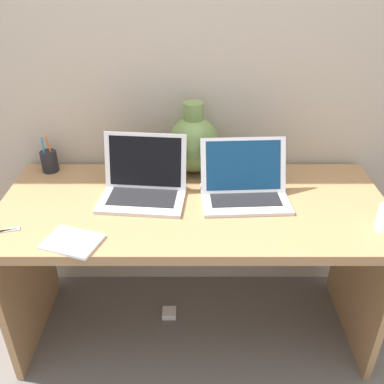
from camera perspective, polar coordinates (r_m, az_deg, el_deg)
The scene contains 9 objects.
ground_plane at distance 2.22m, azimuth 0.00°, elevation -17.60°, with size 6.00×6.00×0.00m, color slate.
back_wall at distance 1.93m, azimuth -0.05°, elevation 16.89°, with size 4.40×0.04×2.40m, color #BCAD99.
desk at distance 1.83m, azimuth 0.00°, elevation -5.40°, with size 1.59×0.70×0.73m.
laptop_left at distance 1.78m, azimuth -6.67°, elevation 1.44°, with size 0.37×0.28×0.25m.
laptop_right at distance 1.78m, azimuth 6.74°, elevation 1.16°, with size 0.37×0.27×0.23m.
green_vase at distance 1.94m, azimuth -0.04°, elevation 6.53°, with size 0.23×0.23×0.33m.
notebook_stack at distance 1.58m, azimuth -15.89°, elevation -6.46°, with size 0.19×0.14×0.01m, color white.
pen_cup at distance 2.07m, azimuth -18.73°, elevation 3.91°, with size 0.08×0.08×0.19m.
power_brick at distance 2.27m, azimuth -3.24°, elevation -15.83°, with size 0.07×0.07×0.03m, color white.
Camera 1 is at (-0.01, -1.48, 1.65)m, focal length 39.95 mm.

